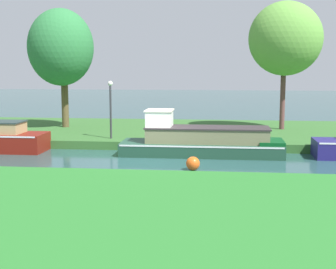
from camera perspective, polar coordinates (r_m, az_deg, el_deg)
name	(u,v)px	position (r m, az deg, el deg)	size (l,w,h in m)	color
ground_plane	(153,159)	(20.83, -1.82, -2.89)	(120.00, 120.00, 0.00)	#264B4A
riverbank_far	(170,132)	(27.66, 0.21, 0.25)	(72.00, 10.00, 0.40)	#316029
riverbank_near	(101,220)	(12.21, -7.84, -9.93)	(72.00, 10.00, 0.40)	#266D27
forest_narrowboat	(202,141)	(21.72, 3.95, -0.78)	(7.17, 2.08, 2.01)	#1D4230
willow_tree_left	(61,48)	(28.50, -12.44, 9.89)	(3.70, 3.64, 6.74)	brown
willow_tree_centre	(285,39)	(27.68, 13.59, 10.83)	(4.00, 3.57, 7.02)	brown
lamp_post	(111,102)	(23.97, -6.74, 3.76)	(0.24, 0.24, 2.82)	#333338
mooring_post_far	(23,133)	(24.73, -16.64, 0.11)	(0.14, 0.14, 0.57)	brown
channel_buoy	(193,163)	(18.58, 2.93, -3.41)	(0.53, 0.53, 0.53)	#E55919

